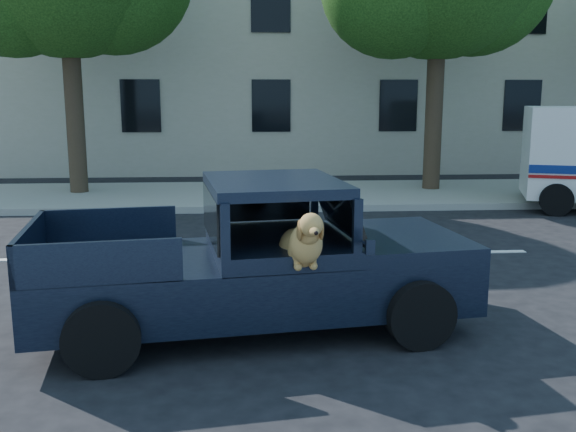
# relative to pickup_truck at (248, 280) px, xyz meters

# --- Properties ---
(ground) EXTENTS (120.00, 120.00, 0.00)m
(ground) POSITION_rel_pickup_truck_xyz_m (-0.19, -0.16, -0.57)
(ground) COLOR black
(ground) RESTS_ON ground
(far_sidewalk) EXTENTS (60.00, 4.00, 0.15)m
(far_sidewalk) POSITION_rel_pickup_truck_xyz_m (-0.19, 9.04, -0.49)
(far_sidewalk) COLOR gray
(far_sidewalk) RESTS_ON ground
(lane_stripes) EXTENTS (21.60, 0.14, 0.01)m
(lane_stripes) POSITION_rel_pickup_truck_xyz_m (1.81, 3.24, -0.56)
(lane_stripes) COLOR silver
(lane_stripes) RESTS_ON ground
(building_main) EXTENTS (26.00, 6.00, 9.00)m
(building_main) POSITION_rel_pickup_truck_xyz_m (2.81, 16.34, 3.93)
(building_main) COLOR #C0B59F
(building_main) RESTS_ON ground
(pickup_truck) EXTENTS (4.90, 2.61, 1.68)m
(pickup_truck) POSITION_rel_pickup_truck_xyz_m (0.00, 0.00, 0.00)
(pickup_truck) COLOR black
(pickup_truck) RESTS_ON ground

